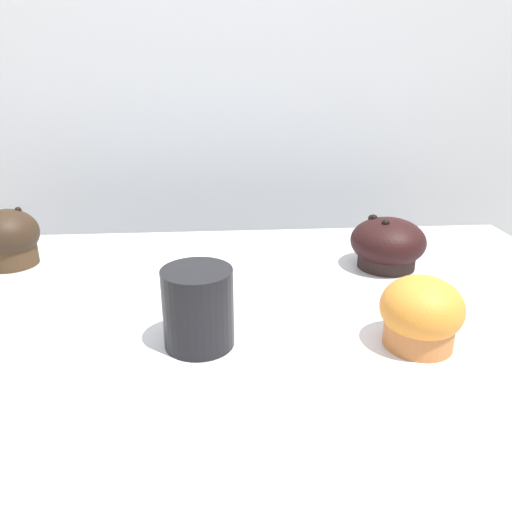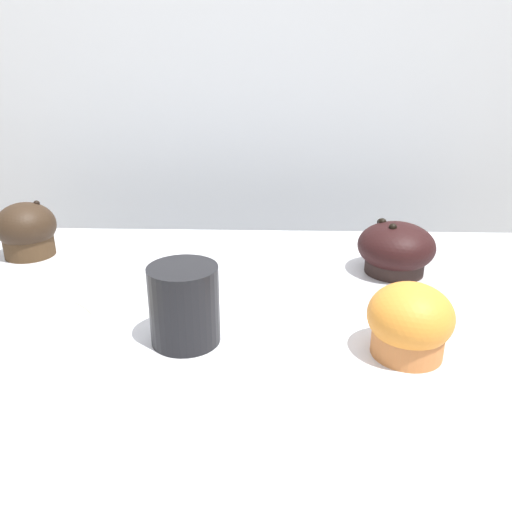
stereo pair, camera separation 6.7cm
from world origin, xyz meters
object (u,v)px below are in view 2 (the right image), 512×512
serving_plate (1,339)px  coffee_cup (185,302)px  muffin_back_left (410,322)px  muffin_back_right (27,230)px  muffin_front_center (396,249)px

serving_plate → coffee_cup: bearing=3.8°
muffin_back_left → coffee_cup: coffee_cup is taller
muffin_back_left → serving_plate: 0.44m
muffin_back_right → serving_plate: (0.09, -0.27, -0.04)m
muffin_front_center → serving_plate: (-0.48, -0.21, -0.03)m
muffin_front_center → serving_plate: muffin_front_center is taller
serving_plate → muffin_front_center: bearing=24.2°
muffin_front_center → muffin_back_left: 0.23m
muffin_back_left → coffee_cup: bearing=174.8°
muffin_front_center → muffin_back_right: muffin_back_right is taller
muffin_front_center → serving_plate: size_ratio=0.52×
muffin_front_center → serving_plate: bearing=-155.8°
muffin_back_right → coffee_cup: size_ratio=0.79×
muffin_back_left → coffee_cup: 0.24m
muffin_back_right → serving_plate: bearing=-71.4°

